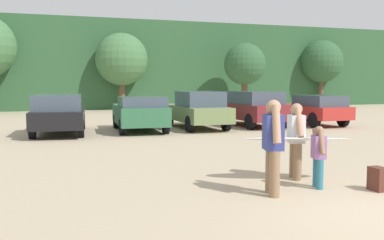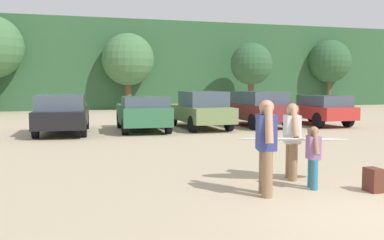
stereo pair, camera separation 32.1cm
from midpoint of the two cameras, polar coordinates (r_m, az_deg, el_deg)
name	(u,v)px [view 2 (the right image)]	position (r m, az deg, el deg)	size (l,w,h in m)	color
ground_plane	(381,218)	(7.57, 24.13, -11.33)	(120.00, 120.00, 0.00)	tan
hillside_ridge	(108,67)	(39.59, -10.43, 6.72)	(108.00, 12.00, 6.73)	#2D5633
tree_far_left	(128,60)	(32.90, -7.90, 7.65)	(3.78, 3.78, 5.57)	brown
tree_center	(251,64)	(33.79, 7.85, 7.05)	(3.13, 3.13, 4.95)	brown
tree_center_left	(329,62)	(39.74, 17.37, 7.14)	(3.58, 3.58, 5.58)	brown
parked_car_black	(62,113)	(18.35, -15.73, 0.86)	(2.37, 4.75, 1.57)	black
parked_car_forest_green	(143,112)	(18.71, -5.80, 0.96)	(2.20, 4.17, 1.46)	#2D6642
parked_car_olive_green	(201,110)	(19.66, 1.57, 1.34)	(1.86, 4.48, 1.65)	#6B7F4C
parked_car_maroon	(256,108)	(20.86, 8.65, 1.56)	(2.12, 4.40, 1.62)	maroon
parked_car_red	(318,109)	(22.08, 16.15, 1.35)	(1.88, 4.31, 1.43)	#B72D28
person_adult	(292,137)	(9.65, 13.57, -2.09)	(0.39, 0.77, 1.61)	#8C6B4C
person_child	(313,154)	(8.94, 16.22, -4.15)	(0.30, 0.62, 1.21)	teal
person_companion	(266,142)	(8.18, 10.55, -2.76)	(0.43, 0.74, 1.74)	#8C6B4C
surfboard_white	(291,139)	(9.48, 13.49, -2.40)	(2.38, 1.41, 0.15)	white
backpack_dropped	(373,180)	(9.16, 23.09, -7.05)	(0.24, 0.34, 0.45)	#592D23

